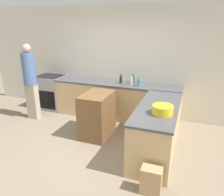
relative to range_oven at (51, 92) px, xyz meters
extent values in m
plane|color=gray|center=(1.92, -1.73, -0.45)|extent=(14.00, 14.00, 0.00)
cube|color=silver|center=(1.92, 0.34, 0.90)|extent=(8.00, 0.06, 2.70)
cube|color=#D6B27A|center=(1.92, -0.01, -0.02)|extent=(3.07, 0.65, 0.86)
cube|color=#4C4C51|center=(1.92, -0.01, 0.42)|extent=(3.10, 0.68, 0.04)
cube|color=#D6B27A|center=(3.13, -1.25, -0.02)|extent=(0.66, 1.83, 0.86)
cube|color=#4C4C51|center=(3.13, -1.25, 0.42)|extent=(0.69, 1.86, 0.04)
cube|color=#ADADB2|center=(0.00, 0.00, 0.00)|extent=(0.74, 0.62, 0.90)
cube|color=black|center=(0.00, -0.31, -0.14)|extent=(0.62, 0.01, 0.50)
cube|color=black|center=(0.00, 0.00, 0.45)|extent=(0.68, 0.57, 0.01)
cube|color=brown|center=(1.86, -1.05, 0.01)|extent=(0.54, 0.80, 0.92)
cylinder|color=yellow|center=(3.24, -1.59, 0.52)|extent=(0.33, 0.33, 0.14)
cylinder|color=silver|center=(2.32, -0.11, 0.53)|extent=(0.06, 0.06, 0.18)
cylinder|color=silver|center=(2.32, -0.11, 0.66)|extent=(0.03, 0.03, 0.07)
cylinder|color=#338CBF|center=(2.50, -0.12, 0.52)|extent=(0.07, 0.07, 0.16)
cylinder|color=#338CBF|center=(2.50, -0.12, 0.63)|extent=(0.03, 0.03, 0.06)
cylinder|color=#475B1E|center=(2.31, 0.06, 0.53)|extent=(0.09, 0.09, 0.16)
cylinder|color=#475B1E|center=(2.31, 0.06, 0.64)|extent=(0.04, 0.04, 0.06)
cylinder|color=black|center=(2.03, -0.02, 0.52)|extent=(0.06, 0.06, 0.16)
cylinder|color=black|center=(2.03, -0.02, 0.63)|extent=(0.03, 0.03, 0.06)
cube|color=#ADA38E|center=(0.01, -0.79, -0.02)|extent=(0.27, 0.17, 0.87)
cylinder|color=#4C6699|center=(0.01, -0.79, 0.80)|extent=(0.30, 0.30, 0.75)
sphere|color=tan|center=(0.01, -0.79, 1.27)|extent=(0.20, 0.20, 0.20)
cube|color=tan|center=(3.25, -2.34, -0.25)|extent=(0.29, 0.19, 0.40)
camera|label=1|loc=(3.60, -4.85, 1.80)|focal=35.00mm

